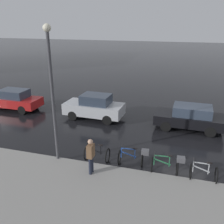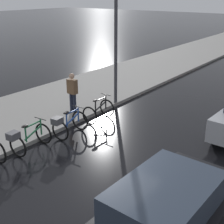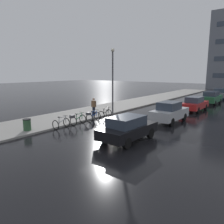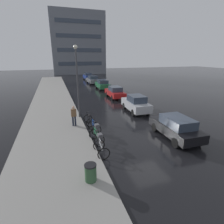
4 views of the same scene
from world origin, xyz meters
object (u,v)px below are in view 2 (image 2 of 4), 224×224
bicycle_third (68,124)px  pedestrian (72,92)px  bicycle_farthest (99,111)px  bicycle_second (27,138)px  streetlamp (116,18)px  car_black (167,214)px

bicycle_third → pedestrian: 2.13m
bicycle_third → bicycle_farthest: size_ratio=1.25×
bicycle_farthest → pedestrian: pedestrian is taller
bicycle_third → pedestrian: bearing=128.7°
bicycle_second → bicycle_farthest: size_ratio=1.29×
streetlamp → bicycle_third: bearing=-80.5°
car_black → bicycle_farthest: bearing=140.9°
bicycle_second → car_black: (5.33, -0.86, 0.29)m
bicycle_second → streetlamp: (-0.40, 5.17, 3.28)m
bicycle_farthest → streetlamp: 3.86m
car_black → pedestrian: bearing=147.7°
bicycle_second → bicycle_third: (0.21, 1.57, 0.00)m
bicycle_farthest → car_black: 6.70m
bicycle_second → bicycle_farthest: (0.13, 3.35, -0.09)m
bicycle_second → car_black: bearing=-9.2°
streetlamp → bicycle_second: bearing=-85.6°
bicycle_third → car_black: bearing=-25.4°
pedestrian → streetlamp: bearing=70.7°
bicycle_second → bicycle_third: size_ratio=1.03×
bicycle_third → car_black: car_black is taller
bicycle_third → car_black: size_ratio=0.34×
bicycle_third → streetlamp: bearing=99.5°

